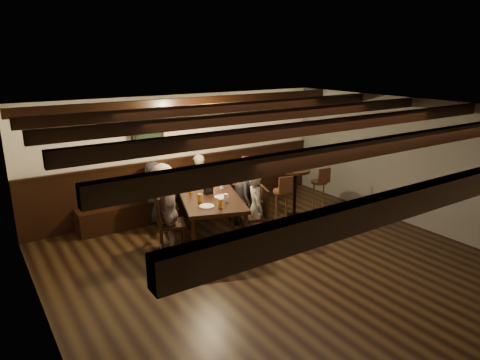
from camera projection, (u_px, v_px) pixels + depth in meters
room at (201, 175)px, 7.70m from camera, size 7.00×7.00×7.00m
dining_table at (208, 196)px, 7.58m from camera, size 1.61×2.35×0.81m
chair_left_near at (166, 216)px, 7.95m from camera, size 0.52×0.52×0.89m
chair_left_far at (171, 233)px, 7.11m from camera, size 0.57×0.57×0.98m
chair_right_near at (241, 209)px, 8.30m from camera, size 0.51×0.51×0.88m
chair_right_far at (254, 225)px, 7.46m from camera, size 0.56×0.56×0.97m
person_bench_left at (154, 192)px, 8.23m from camera, size 0.69×0.56×1.22m
person_bench_centre at (199, 185)px, 8.58m from camera, size 0.54×0.44×1.28m
person_bench_right at (244, 185)px, 8.67m from camera, size 0.71×0.63×1.23m
person_left_near at (164, 198)px, 7.84m from camera, size 0.71×0.93×1.27m
person_left_far at (168, 212)px, 6.99m from camera, size 0.58×0.87×1.37m
person_right_near at (242, 193)px, 8.21m from camera, size 0.56×0.69×1.22m
person_right_far at (256, 208)px, 7.37m from camera, size 0.43×0.52×1.24m
pint_a at (187, 179)px, 8.12m from camera, size 0.07×0.07×0.14m
pint_b at (215, 178)px, 8.20m from camera, size 0.07×0.07×0.14m
pint_c at (190, 189)px, 7.56m from camera, size 0.07×0.07×0.14m
pint_d at (222, 185)px, 7.80m from camera, size 0.07×0.07×0.14m
pint_e at (200, 198)px, 7.07m from camera, size 0.07×0.07×0.14m
pint_f at (226, 198)px, 7.08m from camera, size 0.07×0.07×0.14m
pint_g at (220, 203)px, 6.81m from camera, size 0.07×0.07×0.14m
plate_near at (207, 206)px, 6.87m from camera, size 0.24×0.24×0.01m
plate_far at (222, 197)px, 7.32m from camera, size 0.24×0.24×0.01m
condiment_caddy at (208, 190)px, 7.50m from camera, size 0.15×0.10×0.12m
candle at (212, 186)px, 7.86m from camera, size 0.05×0.05×0.05m
high_top_table at (295, 186)px, 8.44m from camera, size 0.57×0.57×1.00m
bar_stool_left at (281, 207)px, 8.09m from camera, size 0.33×0.35×1.02m
bar_stool_right at (318, 197)px, 8.66m from camera, size 0.32×0.34×1.02m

